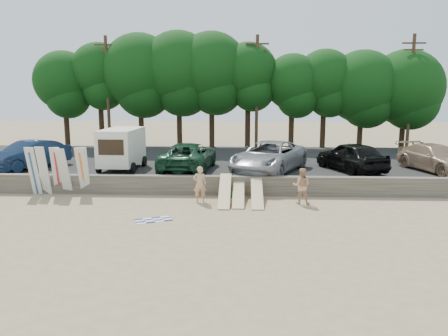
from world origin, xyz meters
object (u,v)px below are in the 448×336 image
(car_4, at_px, (436,158))
(beachgoer_a, at_px, (200,184))
(box_trailer, at_px, (122,147))
(car_1, at_px, (188,156))
(car_2, at_px, (269,157))
(car_3, at_px, (351,156))
(car_0, at_px, (29,155))
(cooler, at_px, (236,194))
(beachgoer_b, at_px, (302,186))

(car_4, bearing_deg, beachgoer_a, -175.23)
(box_trailer, xyz_separation_m, beachgoer_a, (5.17, -4.94, -1.18))
(car_1, xyz_separation_m, beachgoer_a, (1.18, -4.90, -0.64))
(box_trailer, bearing_deg, car_2, -0.80)
(car_3, bearing_deg, car_4, 159.38)
(car_2, relative_size, car_3, 1.25)
(beachgoer_a, bearing_deg, car_2, -133.80)
(car_0, distance_m, cooler, 13.32)
(car_4, height_order, cooler, car_4)
(car_1, relative_size, car_3, 1.16)
(car_0, bearing_deg, car_3, 25.11)
(beachgoer_a, relative_size, cooler, 4.66)
(beachgoer_a, xyz_separation_m, beachgoer_b, (4.89, -0.12, -0.02))
(car_0, relative_size, car_3, 1.01)
(car_2, height_order, car_3, car_2)
(box_trailer, xyz_separation_m, car_3, (13.60, 0.11, -0.50))
(car_0, bearing_deg, car_1, 24.48)
(car_3, xyz_separation_m, beachgoer_b, (-3.54, -5.17, -0.70))
(car_4, bearing_deg, car_0, 164.15)
(car_1, distance_m, car_4, 14.56)
(box_trailer, relative_size, cooler, 10.34)
(car_0, height_order, car_4, car_0)
(car_1, distance_m, beachgoer_b, 7.90)
(car_0, xyz_separation_m, car_1, (9.72, -0.07, -0.03))
(car_3, relative_size, beachgoer_b, 2.94)
(box_trailer, distance_m, beachgoer_b, 11.33)
(box_trailer, height_order, car_4, box_trailer)
(box_trailer, relative_size, car_1, 0.66)
(car_1, bearing_deg, car_0, 3.79)
(box_trailer, distance_m, cooler, 8.19)
(car_4, xyz_separation_m, beachgoer_b, (-8.49, -5.27, -0.61))
(cooler, bearing_deg, beachgoer_a, -171.00)
(car_1, relative_size, car_2, 0.92)
(car_0, xyz_separation_m, beachgoer_b, (15.79, -5.09, -0.68))
(car_1, relative_size, cooler, 15.55)
(car_4, bearing_deg, car_3, 164.81)
(car_1, xyz_separation_m, car_2, (4.76, -0.38, 0.07))
(car_3, bearing_deg, car_2, -15.42)
(car_2, bearing_deg, car_4, 28.15)
(box_trailer, xyz_separation_m, car_0, (-5.72, 0.03, -0.52))
(car_2, xyz_separation_m, car_3, (4.85, 0.53, -0.02))
(beachgoer_b, bearing_deg, beachgoer_a, 9.67)
(car_1, height_order, car_2, car_2)
(car_4, bearing_deg, box_trailer, 164.36)
(car_2, height_order, beachgoer_b, car_2)
(car_3, xyz_separation_m, cooler, (-6.70, -4.07, -1.41))
(car_1, distance_m, car_2, 4.78)
(box_trailer, relative_size, beachgoer_b, 2.26)
(box_trailer, distance_m, car_0, 5.75)
(car_4, relative_size, beachgoer_b, 3.10)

